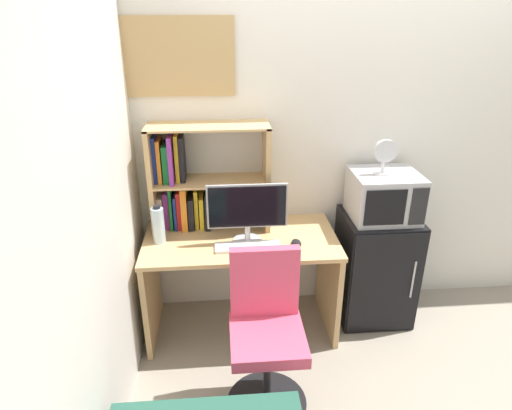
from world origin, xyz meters
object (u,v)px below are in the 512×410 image
(desk_chair, at_px, (266,341))
(wall_corkboard, at_px, (179,57))
(monitor, at_px, (247,210))
(desk_fan, at_px, (385,155))
(water_bottle, at_px, (158,225))
(mini_fridge, at_px, (375,267))
(keyboard, at_px, (248,247))
(microwave, at_px, (384,195))
(computer_mouse, at_px, (296,243))
(hutch_bookshelf, at_px, (192,181))

(desk_chair, distance_m, wall_corkboard, 1.79)
(monitor, height_order, desk_fan, desk_fan)
(water_bottle, xyz_separation_m, desk_chair, (0.63, -0.66, -0.42))
(monitor, distance_m, mini_fridge, 1.10)
(keyboard, relative_size, desk_chair, 0.44)
(water_bottle, distance_m, desk_chair, 1.01)
(water_bottle, relative_size, microwave, 0.59)
(computer_mouse, relative_size, desk_chair, 0.11)
(water_bottle, bearing_deg, monitor, -4.81)
(desk_fan, bearing_deg, hutch_bookshelf, 174.18)
(computer_mouse, relative_size, water_bottle, 0.41)
(keyboard, bearing_deg, monitor, 86.54)
(monitor, relative_size, wall_corkboard, 0.75)
(microwave, height_order, desk_fan, desk_fan)
(mini_fridge, bearing_deg, keyboard, -166.83)
(keyboard, height_order, wall_corkboard, wall_corkboard)
(hutch_bookshelf, bearing_deg, computer_mouse, -26.58)
(keyboard, relative_size, wall_corkboard, 0.61)
(mini_fridge, xyz_separation_m, desk_chair, (-0.88, -0.75, 0.03))
(hutch_bookshelf, xyz_separation_m, computer_mouse, (0.66, -0.33, -0.32))
(desk_fan, bearing_deg, water_bottle, -176.67)
(keyboard, xyz_separation_m, desk_fan, (0.91, 0.22, 0.52))
(water_bottle, distance_m, desk_fan, 1.53)
(monitor, relative_size, water_bottle, 1.96)
(hutch_bookshelf, distance_m, desk_chair, 1.16)
(computer_mouse, bearing_deg, keyboard, -177.32)
(monitor, distance_m, wall_corkboard, 1.05)
(hutch_bookshelf, height_order, microwave, hutch_bookshelf)
(desk_chair, height_order, wall_corkboard, wall_corkboard)
(monitor, height_order, keyboard, monitor)
(desk_chair, bearing_deg, computer_mouse, 65.37)
(computer_mouse, height_order, mini_fridge, mini_fridge)
(monitor, relative_size, microwave, 1.16)
(hutch_bookshelf, bearing_deg, monitor, -36.65)
(microwave, relative_size, desk_chair, 0.46)
(monitor, bearing_deg, desk_chair, -84.22)
(hutch_bookshelf, bearing_deg, wall_corkboard, 109.22)
(hutch_bookshelf, xyz_separation_m, water_bottle, (-0.22, -0.21, -0.21))
(mini_fridge, relative_size, wall_corkboard, 1.18)
(wall_corkboard, bearing_deg, hutch_bookshelf, -70.78)
(hutch_bookshelf, distance_m, water_bottle, 0.37)
(desk_fan, bearing_deg, mini_fridge, 4.27)
(computer_mouse, xyz_separation_m, water_bottle, (-0.88, 0.12, 0.11))
(keyboard, distance_m, desk_fan, 1.07)
(monitor, xyz_separation_m, computer_mouse, (0.31, -0.07, -0.21))
(wall_corkboard, bearing_deg, water_bottle, -118.98)
(hutch_bookshelf, relative_size, mini_fridge, 0.97)
(computer_mouse, distance_m, desk_chair, 0.67)
(water_bottle, distance_m, mini_fridge, 1.58)
(wall_corkboard, bearing_deg, keyboard, -49.85)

